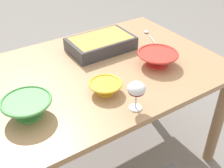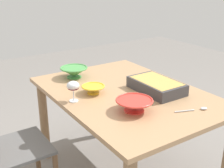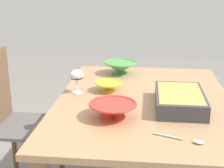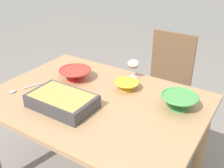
{
  "view_description": "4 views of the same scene",
  "coord_description": "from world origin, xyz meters",
  "px_view_note": "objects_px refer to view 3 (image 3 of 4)",
  "views": [
    {
      "loc": [
        -0.68,
        -1.15,
        1.55
      ],
      "look_at": [
        -0.06,
        -0.2,
        0.77
      ],
      "focal_mm": 44.7,
      "sensor_mm": 36.0,
      "label": 1
    },
    {
      "loc": [
        1.58,
        -1.17,
        1.54
      ],
      "look_at": [
        -0.07,
        -0.08,
        0.79
      ],
      "focal_mm": 47.43,
      "sensor_mm": 36.0,
      "label": 2
    },
    {
      "loc": [
        1.75,
        0.01,
        1.38
      ],
      "look_at": [
        -0.05,
        -0.18,
        0.8
      ],
      "focal_mm": 53.27,
      "sensor_mm": 36.0,
      "label": 3
    },
    {
      "loc": [
        -0.86,
        1.16,
        1.6
      ],
      "look_at": [
        -0.06,
        -0.1,
        0.81
      ],
      "focal_mm": 42.67,
      "sensor_mm": 36.0,
      "label": 4
    }
  ],
  "objects_px": {
    "serving_bowl": "(108,86)",
    "dining_table": "(143,117)",
    "serving_spoon": "(188,140)",
    "mixing_bowl": "(120,67)",
    "chair": "(13,118)",
    "casserole_dish": "(180,99)",
    "wine_glass": "(77,76)",
    "small_bowl": "(113,109)"
  },
  "relations": [
    {
      "from": "wine_glass",
      "to": "serving_spoon",
      "type": "distance_m",
      "value": 0.8
    },
    {
      "from": "serving_bowl",
      "to": "serving_spoon",
      "type": "xyz_separation_m",
      "value": [
        0.6,
        0.4,
        -0.03
      ]
    },
    {
      "from": "casserole_dish",
      "to": "dining_table",
      "type": "bearing_deg",
      "value": -120.56
    },
    {
      "from": "dining_table",
      "to": "mixing_bowl",
      "type": "xyz_separation_m",
      "value": [
        -0.48,
        -0.17,
        0.16
      ]
    },
    {
      "from": "small_bowl",
      "to": "serving_bowl",
      "type": "height_order",
      "value": "small_bowl"
    },
    {
      "from": "chair",
      "to": "casserole_dish",
      "type": "bearing_deg",
      "value": 75.71
    },
    {
      "from": "serving_spoon",
      "to": "chair",
      "type": "bearing_deg",
      "value": -121.95
    },
    {
      "from": "dining_table",
      "to": "serving_spoon",
      "type": "relative_size",
      "value": 6.39
    },
    {
      "from": "wine_glass",
      "to": "dining_table",
      "type": "bearing_deg",
      "value": 81.87
    },
    {
      "from": "dining_table",
      "to": "casserole_dish",
      "type": "xyz_separation_m",
      "value": [
        0.11,
        0.19,
        0.16
      ]
    },
    {
      "from": "serving_bowl",
      "to": "serving_spoon",
      "type": "height_order",
      "value": "serving_bowl"
    },
    {
      "from": "dining_table",
      "to": "serving_spoon",
      "type": "bearing_deg",
      "value": 21.3
    },
    {
      "from": "chair",
      "to": "dining_table",
      "type": "bearing_deg",
      "value": 79.78
    },
    {
      "from": "casserole_dish",
      "to": "serving_spoon",
      "type": "distance_m",
      "value": 0.38
    },
    {
      "from": "serving_spoon",
      "to": "serving_bowl",
      "type": "bearing_deg",
      "value": -145.96
    },
    {
      "from": "mixing_bowl",
      "to": "small_bowl",
      "type": "relative_size",
      "value": 0.95
    },
    {
      "from": "serving_spoon",
      "to": "mixing_bowl",
      "type": "bearing_deg",
      "value": -159.4
    },
    {
      "from": "serving_bowl",
      "to": "dining_table",
      "type": "bearing_deg",
      "value": 63.6
    },
    {
      "from": "wine_glass",
      "to": "casserole_dish",
      "type": "xyz_separation_m",
      "value": [
        0.17,
        0.57,
        -0.06
      ]
    },
    {
      "from": "dining_table",
      "to": "casserole_dish",
      "type": "bearing_deg",
      "value": 59.44
    },
    {
      "from": "small_bowl",
      "to": "serving_spoon",
      "type": "xyz_separation_m",
      "value": [
        0.21,
        0.34,
        -0.04
      ]
    },
    {
      "from": "dining_table",
      "to": "serving_spoon",
      "type": "xyz_separation_m",
      "value": [
        0.49,
        0.19,
        0.12
      ]
    },
    {
      "from": "chair",
      "to": "wine_glass",
      "type": "height_order",
      "value": "chair"
    },
    {
      "from": "mixing_bowl",
      "to": "dining_table",
      "type": "bearing_deg",
      "value": 19.86
    },
    {
      "from": "serving_spoon",
      "to": "wine_glass",
      "type": "bearing_deg",
      "value": -133.31
    },
    {
      "from": "casserole_dish",
      "to": "small_bowl",
      "type": "bearing_deg",
      "value": -62.49
    },
    {
      "from": "casserole_dish",
      "to": "serving_spoon",
      "type": "height_order",
      "value": "casserole_dish"
    },
    {
      "from": "dining_table",
      "to": "mixing_bowl",
      "type": "height_order",
      "value": "mixing_bowl"
    },
    {
      "from": "chair",
      "to": "mixing_bowl",
      "type": "relative_size",
      "value": 4.3
    },
    {
      "from": "wine_glass",
      "to": "serving_spoon",
      "type": "relative_size",
      "value": 0.67
    },
    {
      "from": "small_bowl",
      "to": "wine_glass",
      "type": "bearing_deg",
      "value": -144.12
    },
    {
      "from": "dining_table",
      "to": "chair",
      "type": "distance_m",
      "value": 0.86
    },
    {
      "from": "dining_table",
      "to": "serving_bowl",
      "type": "xyz_separation_m",
      "value": [
        -0.1,
        -0.21,
        0.15
      ]
    },
    {
      "from": "chair",
      "to": "serving_bowl",
      "type": "distance_m",
      "value": 0.68
    },
    {
      "from": "serving_bowl",
      "to": "serving_spoon",
      "type": "bearing_deg",
      "value": 34.04
    },
    {
      "from": "chair",
      "to": "small_bowl",
      "type": "bearing_deg",
      "value": 58.03
    },
    {
      "from": "mixing_bowl",
      "to": "serving_spoon",
      "type": "bearing_deg",
      "value": 20.6
    },
    {
      "from": "dining_table",
      "to": "chair",
      "type": "bearing_deg",
      "value": -100.22
    },
    {
      "from": "dining_table",
      "to": "small_bowl",
      "type": "distance_m",
      "value": 0.35
    },
    {
      "from": "chair",
      "to": "mixing_bowl",
      "type": "distance_m",
      "value": 0.79
    },
    {
      "from": "chair",
      "to": "small_bowl",
      "type": "relative_size",
      "value": 4.09
    },
    {
      "from": "dining_table",
      "to": "chair",
      "type": "relative_size",
      "value": 1.42
    }
  ]
}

